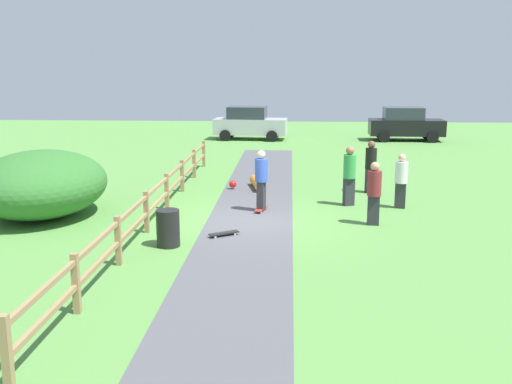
# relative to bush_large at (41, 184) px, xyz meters

# --- Properties ---
(ground_plane) EXTENTS (60.00, 60.00, 0.00)m
(ground_plane) POSITION_rel_bush_large_xyz_m (6.03, -0.25, -0.95)
(ground_plane) COLOR #568E42
(asphalt_path) EXTENTS (2.40, 28.00, 0.02)m
(asphalt_path) POSITION_rel_bush_large_xyz_m (6.03, -0.25, -0.94)
(asphalt_path) COLOR #515156
(asphalt_path) RESTS_ON ground_plane
(wooden_fence) EXTENTS (0.12, 18.12, 1.10)m
(wooden_fence) POSITION_rel_bush_large_xyz_m (3.43, -0.25, -0.28)
(wooden_fence) COLOR #997A51
(wooden_fence) RESTS_ON ground_plane
(bush_large) EXTENTS (3.66, 4.39, 1.90)m
(bush_large) POSITION_rel_bush_large_xyz_m (0.00, 0.00, 0.00)
(bush_large) COLOR #33702D
(bush_large) RESTS_ON ground_plane
(trash_bin) EXTENTS (0.56, 0.56, 0.90)m
(trash_bin) POSITION_rel_bush_large_xyz_m (4.23, -2.68, -0.50)
(trash_bin) COLOR black
(trash_bin) RESTS_ON ground_plane
(skater_riding) EXTENTS (0.46, 0.82, 1.82)m
(skater_riding) POSITION_rel_bush_large_xyz_m (6.30, 0.89, 0.09)
(skater_riding) COLOR #B23326
(skater_riding) RESTS_ON asphalt_path
(skater_fallen) EXTENTS (1.32, 1.57, 0.36)m
(skater_fallen) POSITION_rel_bush_large_xyz_m (5.94, 4.17, -0.75)
(skater_fallen) COLOR orange
(skater_fallen) RESTS_ON asphalt_path
(skateboard_loose) EXTENTS (0.78, 0.61, 0.08)m
(skateboard_loose) POSITION_rel_bush_large_xyz_m (5.47, -1.80, -0.86)
(skateboard_loose) COLOR black
(skateboard_loose) RESTS_ON asphalt_path
(bystander_maroon) EXTENTS (0.42, 0.42, 1.74)m
(bystander_maroon) POSITION_rel_bush_large_xyz_m (9.42, -0.43, 0.01)
(bystander_maroon) COLOR #2D2D33
(bystander_maroon) RESTS_ON ground_plane
(bystander_black) EXTENTS (0.54, 0.54, 1.79)m
(bystander_black) POSITION_rel_bush_large_xyz_m (9.88, 3.77, 0.04)
(bystander_black) COLOR #2D2D33
(bystander_black) RESTS_ON ground_plane
(bystander_green) EXTENTS (0.50, 0.50, 1.85)m
(bystander_green) POSITION_rel_bush_large_xyz_m (8.97, 1.84, 0.08)
(bystander_green) COLOR #2D2D33
(bystander_green) RESTS_ON ground_plane
(bystander_white) EXTENTS (0.45, 0.45, 1.67)m
(bystander_white) POSITION_rel_bush_large_xyz_m (10.51, 1.58, -0.03)
(bystander_white) COLOR #2D2D33
(bystander_white) RESTS_ON ground_plane
(parked_car_black) EXTENTS (4.25, 2.10, 1.92)m
(parked_car_black) POSITION_rel_bush_large_xyz_m (13.76, 18.31, 0.01)
(parked_car_black) COLOR black
(parked_car_black) RESTS_ON ground_plane
(parked_car_silver) EXTENTS (4.31, 2.24, 1.92)m
(parked_car_silver) POSITION_rel_bush_large_xyz_m (4.75, 18.31, 0.01)
(parked_car_silver) COLOR #B7B7BC
(parked_car_silver) RESTS_ON ground_plane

